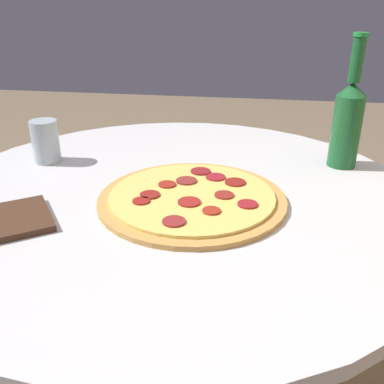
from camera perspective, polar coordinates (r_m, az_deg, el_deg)
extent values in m
cylinder|color=silver|center=(1.08, -2.05, -16.47)|extent=(0.10, 0.10, 0.64)
cylinder|color=silver|center=(0.89, -2.36, -0.33)|extent=(1.02, 1.02, 0.02)
cylinder|color=#C68E47|center=(0.83, 0.00, -0.94)|extent=(0.37, 0.37, 0.01)
cylinder|color=#EACC60|center=(0.83, 0.00, -0.44)|extent=(0.32, 0.32, 0.01)
cylinder|color=maroon|center=(0.83, -5.64, -0.36)|extent=(0.04, 0.04, 0.00)
cylinder|color=maroon|center=(0.73, -2.43, -3.93)|extent=(0.04, 0.04, 0.00)
cylinder|color=maroon|center=(0.87, -3.34, 1.02)|extent=(0.04, 0.04, 0.00)
cylinder|color=maroon|center=(0.79, 7.42, -1.62)|extent=(0.04, 0.04, 0.00)
cylinder|color=maroon|center=(0.88, 5.78, 1.31)|extent=(0.04, 0.04, 0.00)
cylinder|color=maroon|center=(0.80, -6.80, -1.18)|extent=(0.03, 0.03, 0.00)
cylinder|color=maroon|center=(0.93, 1.14, 2.78)|extent=(0.04, 0.04, 0.00)
cylinder|color=maroon|center=(0.82, 4.31, -0.40)|extent=(0.04, 0.04, 0.00)
cylinder|color=maroon|center=(0.76, 2.61, -2.50)|extent=(0.03, 0.03, 0.00)
cylinder|color=maroon|center=(0.79, -0.37, -1.33)|extent=(0.04, 0.04, 0.00)
cylinder|color=maroon|center=(0.90, 3.16, 2.01)|extent=(0.04, 0.04, 0.00)
cylinder|color=maroon|center=(0.88, -0.75, 1.52)|extent=(0.04, 0.04, 0.00)
cylinder|color=#195628|center=(1.05, 19.82, 7.57)|extent=(0.07, 0.07, 0.16)
cone|color=#195628|center=(1.03, 20.61, 12.73)|extent=(0.07, 0.07, 0.03)
cylinder|color=#195628|center=(1.02, 21.15, 16.12)|extent=(0.03, 0.03, 0.09)
cylinder|color=#1E8438|center=(1.01, 21.61, 18.96)|extent=(0.03, 0.03, 0.01)
cube|color=#422819|center=(0.82, -23.21, -3.48)|extent=(0.19, 0.19, 0.01)
cylinder|color=#ADBCC6|center=(1.08, -18.95, 6.39)|extent=(0.06, 0.06, 0.10)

